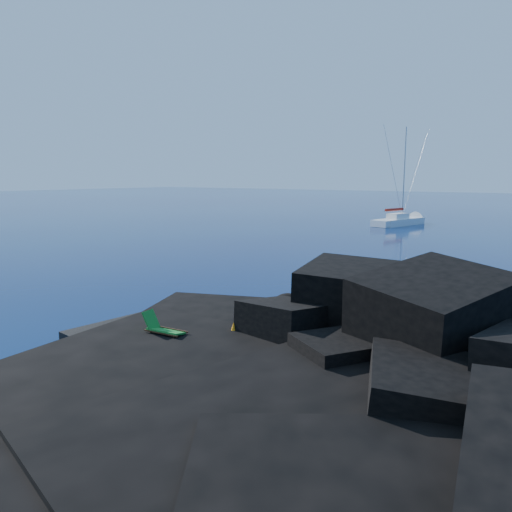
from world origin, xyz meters
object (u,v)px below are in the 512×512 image
(sailboat, at_px, (400,225))
(marker_cone, at_px, (234,329))
(sunbather, at_px, (183,322))
(deck_chair, at_px, (166,325))

(sailboat, height_order, marker_cone, sailboat)
(sunbather, bearing_deg, sailboat, 110.59)
(sailboat, bearing_deg, marker_cone, -63.36)
(sailboat, relative_size, marker_cone, 21.92)
(deck_chair, height_order, marker_cone, deck_chair)
(sunbather, relative_size, marker_cone, 2.84)
(sunbather, bearing_deg, deck_chair, -54.99)
(deck_chair, relative_size, marker_cone, 2.84)
(sailboat, xyz_separation_m, deck_chair, (10.17, -54.10, 0.95))
(sailboat, distance_m, deck_chair, 55.05)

